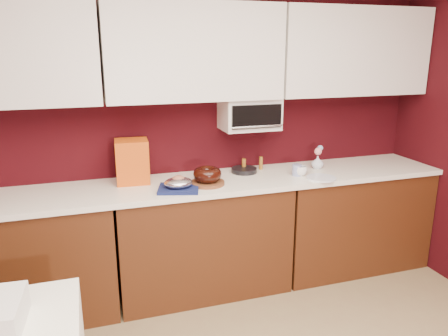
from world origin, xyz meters
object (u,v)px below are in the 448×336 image
bundt_cake (207,174)px  flower_vase (318,161)px  foil_ham_nest (178,183)px  coffee_mug (301,170)px  pandoro_box (132,161)px  toaster_oven (249,114)px  blue_jar (297,170)px

bundt_cake → flower_vase: size_ratio=1.73×
foil_ham_nest → coffee_mug: coffee_mug is taller
pandoro_box → flower_vase: size_ratio=2.68×
bundt_cake → coffee_mug: bundt_cake is taller
foil_ham_nest → flower_vase: bearing=9.6°
toaster_oven → foil_ham_nest: 0.84m
toaster_oven → blue_jar: (0.32, -0.24, -0.43)m
toaster_oven → flower_vase: size_ratio=3.70×
pandoro_box → blue_jar: size_ratio=3.61×
flower_vase → pandoro_box: bearing=176.9°
toaster_oven → foil_ham_nest: (-0.65, -0.31, -0.42)m
foil_ham_nest → pandoro_box: (-0.29, 0.29, 0.11)m
bundt_cake → blue_jar: (0.74, 0.01, -0.03)m
toaster_oven → flower_vase: 0.72m
bundt_cake → blue_jar: bundt_cake is taller
bundt_cake → toaster_oven: bearing=30.8°
coffee_mug → flower_vase: (0.24, 0.15, 0.01)m
bundt_cake → pandoro_box: (-0.52, 0.23, 0.08)m
pandoro_box → flower_vase: pandoro_box is taller
toaster_oven → bundt_cake: (-0.42, -0.25, -0.39)m
toaster_oven → pandoro_box: bearing=-178.6°
pandoro_box → coffee_mug: 1.31m
bundt_cake → flower_vase: bearing=8.4°
toaster_oven → blue_jar: 0.59m
bundt_cake → coffee_mug: 0.77m
toaster_oven → foil_ham_nest: size_ratio=2.20×
coffee_mug → bundt_cake: bearing=180.0°
foil_ham_nest → coffee_mug: (1.00, 0.06, -0.01)m
pandoro_box → toaster_oven: bearing=5.5°
toaster_oven → pandoro_box: toaster_oven is taller
bundt_cake → foil_ham_nest: 0.24m
toaster_oven → coffee_mug: size_ratio=4.79×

